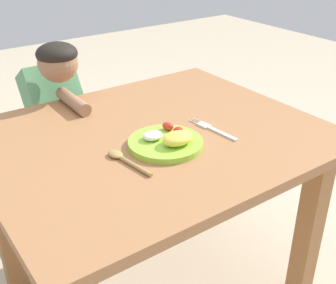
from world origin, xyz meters
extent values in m
cube|color=#A26B42|center=(0.00, 0.00, 0.71)|extent=(1.10, 0.91, 0.03)
cube|color=#9B663A|center=(0.45, -0.35, 0.35)|extent=(0.07, 0.07, 0.69)
cube|color=#9B663A|center=(-0.45, 0.35, 0.35)|extent=(0.07, 0.07, 0.69)
cube|color=#9B663A|center=(0.45, 0.35, 0.35)|extent=(0.07, 0.07, 0.69)
cylinder|color=#94CF3C|center=(-0.02, -0.10, 0.74)|extent=(0.23, 0.23, 0.02)
ellipsoid|color=yellow|center=(0.00, -0.14, 0.77)|extent=(0.10, 0.07, 0.04)
ellipsoid|color=red|center=(0.05, -0.08, 0.76)|extent=(0.04, 0.03, 0.02)
ellipsoid|color=red|center=(0.03, -0.04, 0.76)|extent=(0.04, 0.05, 0.03)
ellipsoid|color=white|center=(-0.04, -0.07, 0.76)|extent=(0.07, 0.06, 0.02)
cube|color=silver|center=(0.18, -0.14, 0.73)|extent=(0.03, 0.13, 0.01)
cube|color=silver|center=(0.17, -0.06, 0.73)|extent=(0.03, 0.05, 0.01)
cylinder|color=silver|center=(0.18, -0.01, 0.73)|extent=(0.01, 0.04, 0.00)
cylinder|color=silver|center=(0.17, -0.01, 0.73)|extent=(0.01, 0.04, 0.00)
cylinder|color=silver|center=(0.16, -0.01, 0.73)|extent=(0.01, 0.04, 0.00)
cylinder|color=#A98648|center=(-0.16, -0.16, 0.73)|extent=(0.03, 0.13, 0.01)
ellipsoid|color=#A98648|center=(-0.18, -0.07, 0.73)|extent=(0.05, 0.06, 0.02)
cube|color=#3E5074|center=(-0.12, 0.63, 0.26)|extent=(0.21, 0.15, 0.53)
cube|color=#599966|center=(-0.12, 0.54, 0.66)|extent=(0.21, 0.29, 0.35)
sphere|color=#9E7051|center=(-0.12, 0.46, 0.87)|extent=(0.15, 0.15, 0.15)
ellipsoid|color=black|center=(-0.12, 0.46, 0.91)|extent=(0.16, 0.16, 0.08)
cylinder|color=#9E7051|center=(-0.12, 0.35, 0.75)|extent=(0.05, 0.21, 0.05)
camera|label=1|loc=(-0.70, -1.07, 1.36)|focal=46.12mm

